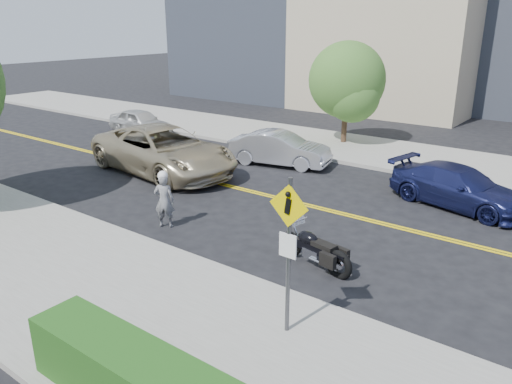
{
  "coord_description": "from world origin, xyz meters",
  "views": [
    {
      "loc": [
        8.52,
        -13.06,
        5.66
      ],
      "look_at": [
        0.81,
        -2.72,
        1.2
      ],
      "focal_mm": 35.0,
      "sensor_mm": 36.0,
      "label": 1
    }
  ],
  "objects_px": {
    "motorcycle": "(315,241)",
    "parked_car_blue": "(459,187)",
    "parked_car_white": "(140,122)",
    "parked_car_silver": "(280,149)",
    "pedestrian_sign": "(288,242)",
    "suv": "(164,150)",
    "motorcyclist": "(164,199)"
  },
  "relations": [
    {
      "from": "pedestrian_sign",
      "to": "parked_car_white",
      "type": "height_order",
      "value": "pedestrian_sign"
    },
    {
      "from": "suv",
      "to": "parked_car_blue",
      "type": "distance_m",
      "value": 10.67
    },
    {
      "from": "suv",
      "to": "parked_car_white",
      "type": "bearing_deg",
      "value": 63.44
    },
    {
      "from": "motorcycle",
      "to": "parked_car_white",
      "type": "height_order",
      "value": "motorcycle"
    },
    {
      "from": "motorcycle",
      "to": "parked_car_blue",
      "type": "distance_m",
      "value": 6.49
    },
    {
      "from": "motorcyclist",
      "to": "parked_car_blue",
      "type": "xyz_separation_m",
      "value": [
        6.25,
        6.76,
        -0.19
      ]
    },
    {
      "from": "motorcycle",
      "to": "parked_car_blue",
      "type": "xyz_separation_m",
      "value": [
        1.57,
        6.29,
        -0.01
      ]
    },
    {
      "from": "parked_car_silver",
      "to": "suv",
      "type": "bearing_deg",
      "value": 127.73
    },
    {
      "from": "parked_car_white",
      "to": "parked_car_blue",
      "type": "bearing_deg",
      "value": -92.32
    },
    {
      "from": "motorcyclist",
      "to": "parked_car_white",
      "type": "distance_m",
      "value": 12.81
    },
    {
      "from": "suv",
      "to": "parked_car_blue",
      "type": "bearing_deg",
      "value": -66.16
    },
    {
      "from": "parked_car_silver",
      "to": "parked_car_blue",
      "type": "height_order",
      "value": "parked_car_silver"
    },
    {
      "from": "pedestrian_sign",
      "to": "parked_car_blue",
      "type": "height_order",
      "value": "pedestrian_sign"
    },
    {
      "from": "pedestrian_sign",
      "to": "parked_car_blue",
      "type": "xyz_separation_m",
      "value": [
        0.52,
        9.11,
        -1.32
      ]
    },
    {
      "from": "pedestrian_sign",
      "to": "motorcyclist",
      "type": "distance_m",
      "value": 6.29
    },
    {
      "from": "motorcyclist",
      "to": "motorcycle",
      "type": "xyz_separation_m",
      "value": [
        4.68,
        0.47,
        -0.18
      ]
    },
    {
      "from": "parked_car_white",
      "to": "parked_car_silver",
      "type": "bearing_deg",
      "value": -91.65
    },
    {
      "from": "motorcycle",
      "to": "suv",
      "type": "distance_m",
      "value": 9.27
    },
    {
      "from": "motorcycle",
      "to": "pedestrian_sign",
      "type": "bearing_deg",
      "value": -58.32
    },
    {
      "from": "pedestrian_sign",
      "to": "parked_car_white",
      "type": "distance_m",
      "value": 18.89
    },
    {
      "from": "motorcyclist",
      "to": "suv",
      "type": "height_order",
      "value": "suv"
    },
    {
      "from": "suv",
      "to": "parked_car_blue",
      "type": "xyz_separation_m",
      "value": [
        10.24,
        3.02,
        -0.26
      ]
    },
    {
      "from": "pedestrian_sign",
      "to": "motorcyclist",
      "type": "height_order",
      "value": "pedestrian_sign"
    },
    {
      "from": "parked_car_white",
      "to": "parked_car_silver",
      "type": "relative_size",
      "value": 0.91
    },
    {
      "from": "pedestrian_sign",
      "to": "parked_car_blue",
      "type": "distance_m",
      "value": 9.22
    },
    {
      "from": "suv",
      "to": "parked_car_white",
      "type": "xyz_separation_m",
      "value": [
        -6.12,
        4.12,
        -0.26
      ]
    },
    {
      "from": "motorcycle",
      "to": "suv",
      "type": "bearing_deg",
      "value": 170.55
    },
    {
      "from": "motorcyclist",
      "to": "parked_car_silver",
      "type": "xyz_separation_m",
      "value": [
        -1.03,
        7.36,
        -0.16
      ]
    },
    {
      "from": "pedestrian_sign",
      "to": "parked_car_silver",
      "type": "relative_size",
      "value": 0.72
    },
    {
      "from": "parked_car_white",
      "to": "parked_car_silver",
      "type": "distance_m",
      "value": 9.09
    },
    {
      "from": "motorcycle",
      "to": "suv",
      "type": "height_order",
      "value": "suv"
    },
    {
      "from": "parked_car_white",
      "to": "parked_car_blue",
      "type": "relative_size",
      "value": 0.85
    }
  ]
}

